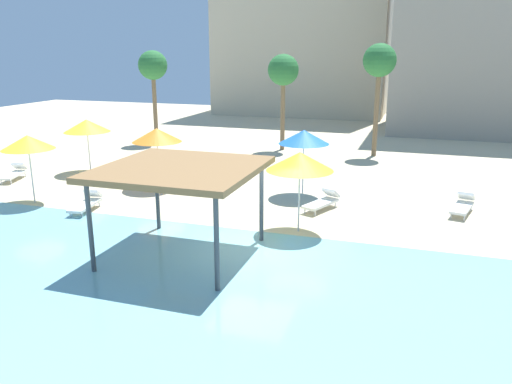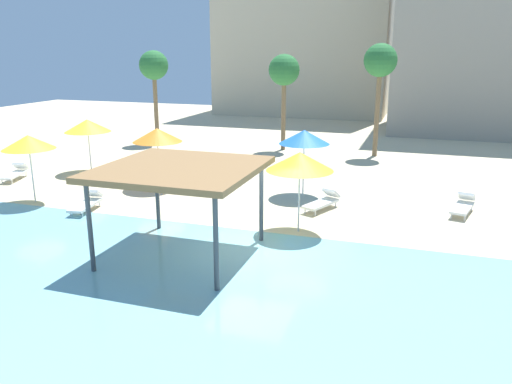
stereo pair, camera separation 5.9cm
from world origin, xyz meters
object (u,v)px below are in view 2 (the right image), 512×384
object	(u,v)px
beach_umbrella_orange_1	(157,135)
beach_umbrella_yellow_2	(28,142)
beach_umbrella_yellow_4	(87,126)
lounge_chair_5	(87,202)
beach_umbrella_yellow_3	(300,161)
lounge_chair_3	(463,205)
lounge_chair_2	(323,201)
palm_tree_3	(154,67)
palm_tree_2	(380,63)
shade_pavilion	(180,171)
palm_tree_1	(284,72)
lounge_chair_6	(146,171)
lounge_chair_0	(15,173)
beach_umbrella_blue_0	(304,137)

from	to	relation	value
beach_umbrella_orange_1	beach_umbrella_yellow_2	xyz separation A→B (m)	(-3.69, -3.86, 0.12)
beach_umbrella_yellow_4	lounge_chair_5	size ratio (longest dim) A/B	1.39
beach_umbrella_yellow_3	lounge_chair_3	xyz separation A→B (m)	(5.56, 3.97, -2.16)
beach_umbrella_yellow_2	beach_umbrella_yellow_3	bearing A→B (deg)	0.10
lounge_chair_2	palm_tree_3	bearing A→B (deg)	-107.31
palm_tree_2	beach_umbrella_yellow_3	bearing A→B (deg)	-94.83
shade_pavilion	beach_umbrella_yellow_4	xyz separation A→B (m)	(-9.53, 8.59, -0.25)
beach_umbrella_yellow_4	palm_tree_1	size ratio (longest dim) A/B	0.46
palm_tree_3	lounge_chair_6	bearing A→B (deg)	-64.33
lounge_chair_6	palm_tree_1	bearing A→B (deg)	-173.36
lounge_chair_5	palm_tree_1	distance (m)	15.89
beach_umbrella_orange_1	lounge_chair_0	bearing A→B (deg)	-172.33
shade_pavilion	beach_umbrella_orange_1	xyz separation A→B (m)	(-4.70, 7.07, -0.26)
lounge_chair_2	beach_umbrella_yellow_2	bearing A→B (deg)	-54.01
lounge_chair_5	palm_tree_3	xyz separation A→B (m)	(-4.84, 14.37, 4.68)
beach_umbrella_yellow_4	lounge_chair_0	world-z (taller)	beach_umbrella_yellow_4
beach_umbrella_blue_0	palm_tree_2	size ratio (longest dim) A/B	0.44
beach_umbrella_yellow_4	lounge_chair_5	world-z (taller)	beach_umbrella_yellow_4
beach_umbrella_yellow_2	beach_umbrella_yellow_4	xyz separation A→B (m)	(-1.13, 5.38, -0.12)
beach_umbrella_yellow_4	palm_tree_2	distance (m)	16.47
beach_umbrella_yellow_3	palm_tree_3	distance (m)	19.52
beach_umbrella_yellow_3	lounge_chair_0	size ratio (longest dim) A/B	1.41
beach_umbrella_yellow_3	lounge_chair_3	distance (m)	7.17
beach_umbrella_yellow_4	lounge_chair_2	distance (m)	13.10
shade_pavilion	palm_tree_1	world-z (taller)	palm_tree_1
lounge_chair_3	palm_tree_2	xyz separation A→B (m)	(-4.36, 10.25, 5.05)
beach_umbrella_orange_1	palm_tree_2	xyz separation A→B (m)	(8.73, 10.38, 2.98)
beach_umbrella_blue_0	lounge_chair_3	xyz separation A→B (m)	(6.47, -0.58, -2.22)
lounge_chair_0	palm_tree_3	world-z (taller)	palm_tree_3
beach_umbrella_orange_1	palm_tree_2	world-z (taller)	palm_tree_2
lounge_chair_5	palm_tree_3	size ratio (longest dim) A/B	0.32
beach_umbrella_blue_0	palm_tree_3	world-z (taller)	palm_tree_3
lounge_chair_5	palm_tree_3	distance (m)	15.87
lounge_chair_2	lounge_chair_3	xyz separation A→B (m)	(5.24, 1.18, 0.00)
beach_umbrella_blue_0	palm_tree_2	world-z (taller)	palm_tree_2
beach_umbrella_yellow_2	palm_tree_1	distance (m)	16.09
beach_umbrella_yellow_2	palm_tree_3	distance (m)	14.46
lounge_chair_2	palm_tree_2	bearing A→B (deg)	-162.10
beach_umbrella_orange_1	lounge_chair_2	world-z (taller)	beach_umbrella_orange_1
beach_umbrella_blue_0	lounge_chair_2	size ratio (longest dim) A/B	1.44
palm_tree_1	palm_tree_2	world-z (taller)	palm_tree_2
lounge_chair_0	lounge_chair_3	distance (m)	20.48
lounge_chair_0	palm_tree_1	bearing A→B (deg)	121.40
beach_umbrella_yellow_2	lounge_chair_0	bearing A→B (deg)	141.97
lounge_chair_2	lounge_chair_5	xyz separation A→B (m)	(-8.78, -3.09, 0.00)
palm_tree_2	palm_tree_1	bearing A→B (deg)	177.87
lounge_chair_2	palm_tree_3	size ratio (longest dim) A/B	0.32
lounge_chair_3	palm_tree_3	bearing A→B (deg)	-104.52
shade_pavilion	lounge_chair_0	bearing A→B (deg)	153.26
beach_umbrella_yellow_2	lounge_chair_0	size ratio (longest dim) A/B	1.42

